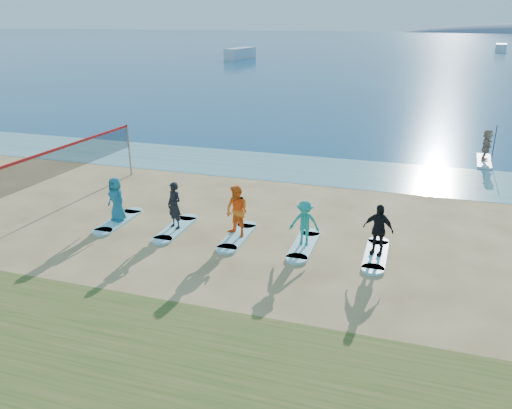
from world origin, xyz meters
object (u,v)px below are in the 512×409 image
(student_0, at_px, (116,199))
(paddleboard, at_px, (484,161))
(paddleboarder, at_px, (487,145))
(boat_offshore_a, at_px, (240,59))
(boat_offshore_b, at_px, (500,52))
(surfboard_4, at_px, (376,255))
(volleyball_net, at_px, (64,160))
(student_2, at_px, (237,211))
(surfboard_2, at_px, (237,237))
(surfboard_1, at_px, (176,229))
(surfboard_0, at_px, (119,221))
(student_3, at_px, (305,223))
(surfboard_3, at_px, (304,245))
(student_1, at_px, (174,205))
(student_4, at_px, (378,230))

(student_0, bearing_deg, paddleboard, 65.43)
(paddleboarder, distance_m, boat_offshore_a, 73.89)
(boat_offshore_a, bearing_deg, boat_offshore_b, 45.11)
(surfboard_4, bearing_deg, boat_offshore_b, 81.13)
(student_0, bearing_deg, volleyball_net, -176.56)
(student_0, bearing_deg, student_2, 22.07)
(surfboard_4, bearing_deg, boat_offshore_a, 112.29)
(volleyball_net, height_order, surfboard_2, volleyball_net)
(surfboard_1, distance_m, surfboard_4, 7.08)
(paddleboard, distance_m, surfboard_0, 19.17)
(boat_offshore_b, distance_m, surfboard_0, 118.41)
(volleyball_net, bearing_deg, student_0, -18.63)
(paddleboard, height_order, student_3, student_3)
(volleyball_net, xyz_separation_m, surfboard_3, (9.99, -0.98, -1.86))
(boat_offshore_b, xyz_separation_m, surfboard_3, (-20.33, -115.19, 0.04))
(surfboard_2, bearing_deg, student_2, 0.00)
(student_3, bearing_deg, paddleboard, 58.37)
(surfboard_1, distance_m, surfboard_3, 4.72)
(surfboard_0, relative_size, surfboard_1, 1.00)
(surfboard_0, distance_m, surfboard_3, 7.08)
(surfboard_0, bearing_deg, surfboard_2, 0.00)
(student_2, bearing_deg, surfboard_2, 0.00)
(boat_offshore_a, xyz_separation_m, student_1, (24.70, -77.53, 0.94))
(surfboard_2, distance_m, student_3, 2.50)
(paddleboarder, bearing_deg, surfboard_1, 146.27)
(volleyball_net, relative_size, student_4, 5.40)
(boat_offshore_b, height_order, surfboard_1, boat_offshore_b)
(boat_offshore_b, height_order, student_3, student_3)
(student_0, height_order, surfboard_2, student_0)
(surfboard_2, bearing_deg, student_0, 180.00)
(surfboard_3, relative_size, student_4, 1.31)
(surfboard_0, height_order, student_4, student_4)
(boat_offshore_b, distance_m, surfboard_4, 116.58)
(boat_offshore_a, bearing_deg, volleyball_net, -67.78)
(surfboard_2, bearing_deg, volleyball_net, 172.68)
(student_3, xyz_separation_m, surfboard_4, (2.36, 0.00, -0.81))
(student_0, height_order, student_3, student_0)
(surfboard_2, distance_m, student_2, 0.95)
(surfboard_4, bearing_deg, paddleboarder, 71.13)
(volleyball_net, bearing_deg, paddleboard, 35.87)
(student_1, height_order, surfboard_4, student_1)
(boat_offshore_a, xyz_separation_m, student_4, (31.78, -77.53, 0.93))
(paddleboarder, height_order, student_3, paddleboarder)
(surfboard_1, xyz_separation_m, surfboard_3, (4.72, 0.00, 0.00))
(student_0, bearing_deg, surfboard_0, 0.00)
(paddleboarder, xyz_separation_m, boat_offshore_a, (-36.28, 64.36, -0.94))
(paddleboard, bearing_deg, surfboard_1, -126.89)
(volleyball_net, xyz_separation_m, paddleboard, (16.85, 12.18, -1.84))
(paddleboard, height_order, surfboard_0, paddleboard)
(boat_offshore_a, xyz_separation_m, surfboard_0, (22.34, -77.53, 0.04))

